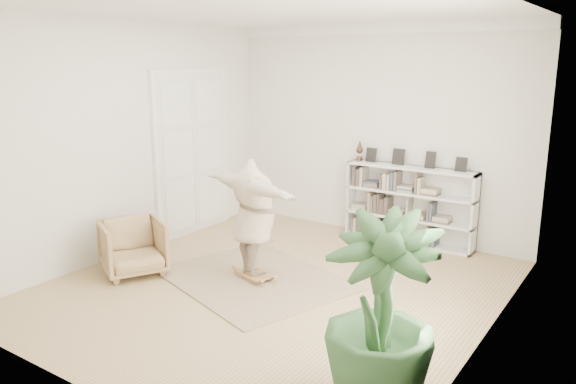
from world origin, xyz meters
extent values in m
plane|color=#947A4C|center=(0.00, 0.00, 0.00)|extent=(6.00, 6.00, 0.00)
plane|color=silver|center=(0.00, 3.00, 1.80)|extent=(5.50, 0.00, 5.50)
plane|color=silver|center=(0.00, -3.00, 1.80)|extent=(5.50, 0.00, 5.50)
plane|color=silver|center=(-2.75, 0.00, 1.80)|extent=(0.00, 6.00, 6.00)
plane|color=silver|center=(2.75, 0.00, 1.80)|extent=(0.00, 6.00, 6.00)
plane|color=white|center=(0.00, 0.00, 3.60)|extent=(6.00, 6.00, 0.00)
cube|color=white|center=(0.00, 2.94, 3.51)|extent=(5.50, 0.12, 0.18)
cube|color=white|center=(-2.71, 1.30, 1.40)|extent=(0.08, 1.78, 2.92)
cube|color=silver|center=(-2.69, 0.90, 1.40)|extent=(0.06, 0.78, 2.80)
cube|color=silver|center=(-2.69, 1.70, 1.40)|extent=(0.06, 0.78, 2.80)
cube|color=silver|center=(-0.33, 2.81, 0.65)|extent=(0.04, 0.35, 1.30)
cube|color=silver|center=(1.83, 2.81, 0.65)|extent=(0.04, 0.35, 1.30)
cube|color=silver|center=(0.75, 2.96, 0.65)|extent=(2.20, 0.04, 1.30)
cube|color=silver|center=(0.75, 2.81, 0.02)|extent=(2.20, 0.35, 0.04)
cube|color=silver|center=(0.75, 2.81, 0.43)|extent=(2.20, 0.35, 0.04)
cube|color=silver|center=(0.75, 2.81, 0.86)|extent=(2.20, 0.35, 0.04)
cube|color=silver|center=(0.75, 2.81, 1.28)|extent=(2.20, 0.35, 0.04)
cube|color=black|center=(0.00, 2.85, 1.42)|extent=(0.18, 0.07, 0.24)
cube|color=black|center=(0.50, 2.85, 1.42)|extent=(0.18, 0.07, 0.24)
cube|color=black|center=(1.05, 2.85, 1.42)|extent=(0.18, 0.07, 0.24)
cube|color=black|center=(1.55, 2.85, 1.42)|extent=(0.18, 0.07, 0.24)
imported|color=tan|center=(-1.98, -0.73, 0.39)|extent=(1.15, 1.14, 0.78)
cube|color=tan|center=(-0.39, 0.05, 0.01)|extent=(3.00, 2.68, 0.02)
cube|color=olive|center=(-0.39, 0.05, 0.08)|extent=(0.57, 0.44, 0.03)
cube|color=olive|center=(-0.39, 0.05, 0.04)|extent=(0.34, 0.15, 0.04)
cube|color=olive|center=(-0.39, 0.05, 0.04)|extent=(0.34, 0.15, 0.04)
cube|color=olive|center=(-0.39, 0.05, 0.08)|extent=(0.20, 0.11, 0.10)
cube|color=olive|center=(-0.39, 0.05, 0.08)|extent=(0.20, 0.11, 0.10)
imported|color=tan|center=(-0.39, 0.05, 0.94)|extent=(2.08, 1.14, 1.63)
imported|color=#2F582C|center=(2.30, -1.67, 0.88)|extent=(1.10, 1.10, 1.77)
camera|label=1|loc=(4.14, -5.81, 3.01)|focal=35.00mm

